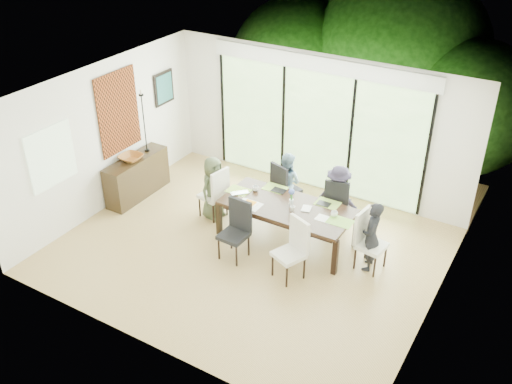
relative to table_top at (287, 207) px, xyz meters
The scene contains 62 objects.
floor 0.97m from the table_top, 123.59° to the right, with size 6.00×5.00×0.01m, color olive.
ceiling 2.17m from the table_top, 123.59° to the right, with size 6.00×5.00×0.01m, color white.
wall_back 2.08m from the table_top, 101.62° to the left, with size 6.00×0.02×2.70m, color silver.
wall_front 3.20m from the table_top, 97.24° to the right, with size 6.00×0.02×2.70m, color white.
wall_left 3.52m from the table_top, behind, with size 0.02×5.00×2.70m, color silver.
wall_right 2.77m from the table_top, 12.78° to the right, with size 0.02×5.00×2.70m, color white.
glass_doors 1.99m from the table_top, 101.86° to the left, with size 4.20×0.02×2.30m, color #598C3F.
blinds_header 2.65m from the table_top, 101.92° to the left, with size 4.40×0.06×0.28m, color white.
mullion_a 3.16m from the table_top, 143.19° to the left, with size 0.05×0.04×2.30m, color black.
mullion_b 2.23m from the table_top, 120.38° to the left, with size 0.05×0.04×2.30m, color black.
mullion_c 1.97m from the table_top, 80.69° to the left, with size 0.05×0.04×2.30m, color black.
mullion_d 2.59m from the table_top, 47.57° to the left, with size 0.05×0.04×2.30m, color black.
side_window 3.90m from the table_top, 151.94° to the right, with size 0.02×0.90×1.00m, color #8CAD7F.
deck 2.92m from the table_top, 97.99° to the left, with size 6.00×1.80×0.10m, color brown.
rail_top 3.63m from the table_top, 96.24° to the left, with size 6.00×0.08×0.06m, color #503822.
foliage_left 5.16m from the table_top, 115.47° to the left, with size 3.20×3.20×3.20m, color #14380F.
foliage_mid 5.33m from the table_top, 89.94° to the left, with size 4.00×4.00×4.00m, color #14380F.
foliage_right 4.80m from the table_top, 67.72° to the left, with size 2.80×2.80×2.80m, color #14380F.
foliage_far 6.07m from the table_top, 99.55° to the left, with size 3.60×3.60×3.60m, color #14380F.
table_top is the anchor object (origin of this frame).
table_apron 0.08m from the table_top, ahead, with size 2.01×0.82×0.09m, color black.
table_leg_fl 1.21m from the table_top, 158.29° to the right, with size 0.08×0.08×0.63m, color black.
table_leg_fr 1.21m from the table_top, 21.71° to the right, with size 0.08×0.08×0.63m, color black.
table_leg_bl 1.21m from the table_top, 158.29° to the left, with size 0.08×0.08×0.63m, color black.
table_leg_br 1.21m from the table_top, 21.71° to the left, with size 0.08×0.08×0.63m, color black.
chair_left_end 1.51m from the table_top, behind, with size 0.42×0.42×1.00m, color white, non-canonical shape.
chair_right_end 1.51m from the table_top, ahead, with size 0.42×0.42×1.00m, color white, non-canonical shape.
chair_far_left 0.97m from the table_top, 117.90° to the left, with size 0.42×0.42×1.00m, color black, non-canonical shape.
chair_far_right 1.02m from the table_top, 57.09° to the left, with size 0.42×0.42×1.00m, color black, non-canonical shape.
chair_near_left 1.02m from the table_top, 119.89° to the right, with size 0.42×0.42×1.00m, color black, non-canonical shape.
chair_near_right 1.02m from the table_top, 60.11° to the right, with size 0.42×0.42×1.00m, color white, non-canonical shape.
person_left_end 1.48m from the table_top, behind, with size 0.55×0.35×1.18m, color #465136.
person_right_end 1.48m from the table_top, ahead, with size 0.55×0.35×1.18m, color black.
person_far_left 0.95m from the table_top, 118.47° to the left, with size 0.55×0.35×1.18m, color #7293A4.
person_far_right 1.00m from the table_top, 56.47° to the left, with size 0.55×0.35×1.18m, color #272132.
placemat_left 0.95m from the table_top, behind, with size 0.40×0.29×0.01m, color #8BAD3D.
placemat_right 0.95m from the table_top, ahead, with size 0.40×0.29×0.01m, color #76AB3D.
placemat_far_l 0.60m from the table_top, 138.37° to the left, with size 0.40×0.29×0.01m, color #91BE43.
placemat_far_r 0.68m from the table_top, 36.03° to the left, with size 0.40×0.29×0.01m, color olive.
placemat_paper 0.63m from the table_top, 151.39° to the right, with size 0.40×0.29×0.01m, color white.
tablet_far_l 0.50m from the table_top, 135.00° to the left, with size 0.24×0.16×0.01m, color black.
tablet_far_r 0.61m from the table_top, 34.99° to the left, with size 0.22×0.16×0.01m, color black.
papers 0.70m from the table_top, ahead, with size 0.27×0.20×0.00m, color white.
platter_base 0.63m from the table_top, 151.39° to the right, with size 0.24×0.24×0.02m, color white.
platter_snacks 0.63m from the table_top, 151.39° to the right, with size 0.18×0.18×0.01m, color orange.
vase 0.11m from the table_top, 45.00° to the left, with size 0.07×0.07×0.11m, color silver.
hyacinth_stems 0.20m from the table_top, 45.00° to the left, with size 0.04×0.04×0.15m, color #337226.
hyacinth_blooms 0.29m from the table_top, 45.00° to the left, with size 0.10×0.10×0.10m, color #4F68C7.
laptop 0.86m from the table_top, behind, with size 0.30×0.19×0.02m, color silver.
cup_a 0.72m from the table_top, 167.91° to the left, with size 0.11×0.11×0.09m, color white.
cup_b 0.19m from the table_top, 33.69° to the right, with size 0.09×0.09×0.08m, color white.
cup_c 0.81m from the table_top, ahead, with size 0.11×0.11×0.09m, color white.
book 0.26m from the table_top, 11.31° to the left, with size 0.15×0.20×0.02m, color white.
sideboard 3.17m from the table_top, behind, with size 0.40×1.43×0.80m, color black.
bowl 3.17m from the table_top, behind, with size 0.42×0.42×0.10m, color #92541F.
candlestick_base 3.17m from the table_top, behind, with size 0.09×0.09×0.04m, color black.
candlestick_shaft 3.24m from the table_top, behind, with size 0.02×0.02×1.11m, color black.
candlestick_pan 3.41m from the table_top, behind, with size 0.09×0.09×0.03m, color black.
candle 3.43m from the table_top, behind, with size 0.03×0.03×0.09m, color silver.
tapestry 3.53m from the table_top, behind, with size 0.02×1.00×1.50m, color #8F3914.
art_frame 3.71m from the table_top, 161.79° to the left, with size 0.03×0.55×0.65m, color black.
art_canvas 3.69m from the table_top, 161.69° to the left, with size 0.01×0.45×0.55m, color #1B5456.
Camera 1 is at (4.04, -6.55, 5.64)m, focal length 40.00 mm.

